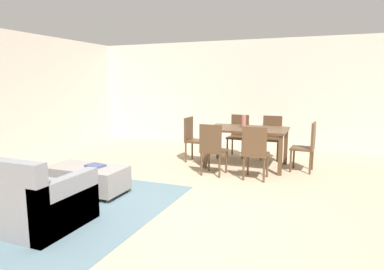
% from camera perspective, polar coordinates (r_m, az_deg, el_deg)
% --- Properties ---
extents(ground_plane, '(10.80, 10.80, 0.00)m').
position_cam_1_polar(ground_plane, '(4.30, -2.76, -13.39)').
color(ground_plane, tan).
extents(wall_back, '(9.00, 0.12, 2.70)m').
position_cam_1_polar(wall_back, '(8.77, 10.90, 6.99)').
color(wall_back, beige).
rests_on(wall_back, ground_plane).
extents(area_rug, '(3.00, 2.80, 0.01)m').
position_cam_1_polar(area_rug, '(4.99, -22.76, -10.84)').
color(area_rug, slate).
rests_on(area_rug, ground_plane).
extents(couch, '(1.98, 0.93, 0.86)m').
position_cam_1_polar(couch, '(4.61, -29.64, -9.17)').
color(couch, gray).
rests_on(couch, ground_plane).
extents(ottoman_table, '(1.16, 0.59, 0.41)m').
position_cam_1_polar(ottoman_table, '(5.22, -17.48, -7.01)').
color(ottoman_table, gray).
rests_on(ottoman_table, ground_plane).
extents(dining_table, '(1.52, 0.98, 0.76)m').
position_cam_1_polar(dining_table, '(6.56, 9.34, 0.40)').
color(dining_table, '#513823').
rests_on(dining_table, ground_plane).
extents(dining_chair_near_left, '(0.43, 0.43, 0.92)m').
position_cam_1_polar(dining_chair_near_left, '(5.85, 3.50, -2.00)').
color(dining_chair_near_left, '#513823').
rests_on(dining_chair_near_left, ground_plane).
extents(dining_chair_near_right, '(0.40, 0.40, 0.92)m').
position_cam_1_polar(dining_chair_near_right, '(5.67, 10.76, -2.51)').
color(dining_chair_near_right, '#513823').
rests_on(dining_chair_near_right, ground_plane).
extents(dining_chair_far_left, '(0.43, 0.43, 0.92)m').
position_cam_1_polar(dining_chair_far_left, '(7.48, 7.97, 0.34)').
color(dining_chair_far_left, '#513823').
rests_on(dining_chair_far_left, ground_plane).
extents(dining_chair_far_right, '(0.40, 0.40, 0.92)m').
position_cam_1_polar(dining_chair_far_right, '(7.36, 13.44, 0.04)').
color(dining_chair_far_right, '#513823').
rests_on(dining_chair_far_right, ground_plane).
extents(dining_chair_head_east, '(0.43, 0.43, 0.92)m').
position_cam_1_polar(dining_chair_head_east, '(6.45, 19.12, -1.46)').
color(dining_chair_head_east, '#513823').
rests_on(dining_chair_head_east, ground_plane).
extents(dining_chair_head_west, '(0.41, 0.41, 0.92)m').
position_cam_1_polar(dining_chair_head_west, '(6.92, 0.14, -0.26)').
color(dining_chair_head_west, '#513823').
rests_on(dining_chair_head_west, ground_plane).
extents(vase_centerpiece, '(0.09, 0.09, 0.24)m').
position_cam_1_polar(vase_centerpiece, '(6.57, 8.84, 2.30)').
color(vase_centerpiece, '#B26659').
rests_on(vase_centerpiece, dining_table).
extents(book_on_ottoman, '(0.29, 0.25, 0.03)m').
position_cam_1_polar(book_on_ottoman, '(5.13, -16.20, -5.05)').
color(book_on_ottoman, '#3F4C72').
rests_on(book_on_ottoman, ottoman_table).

